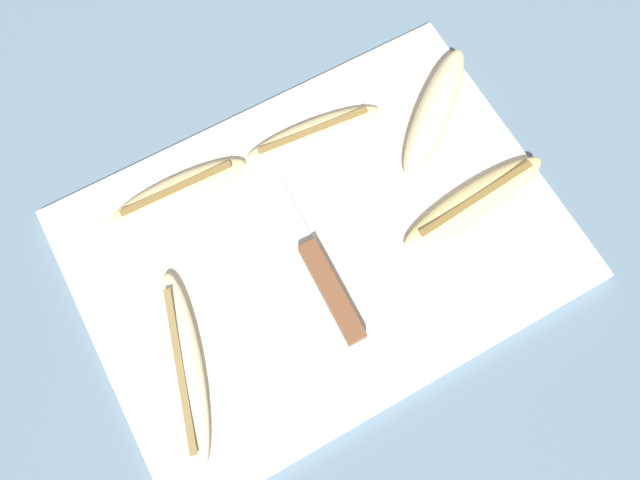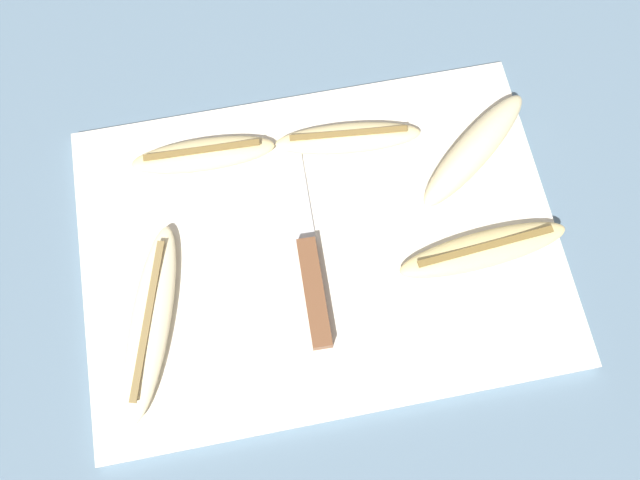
# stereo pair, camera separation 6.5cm
# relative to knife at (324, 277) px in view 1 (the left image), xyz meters

# --- Properties ---
(ground_plane) EXTENTS (4.00, 4.00, 0.00)m
(ground_plane) POSITION_rel_knife_xyz_m (0.02, 0.04, -0.02)
(ground_plane) COLOR slate
(cutting_board) EXTENTS (0.50, 0.36, 0.01)m
(cutting_board) POSITION_rel_knife_xyz_m (0.02, 0.04, -0.01)
(cutting_board) COLOR silver
(cutting_board) RESTS_ON ground_plane
(knife) EXTENTS (0.03, 0.23, 0.02)m
(knife) POSITION_rel_knife_xyz_m (0.00, 0.00, 0.00)
(knife) COLOR brown
(knife) RESTS_ON cutting_board
(banana_cream_curved) EXTENTS (0.16, 0.14, 0.04)m
(banana_cream_curved) POSITION_rel_knife_xyz_m (0.20, 0.10, 0.01)
(banana_cream_curved) COLOR beige
(banana_cream_curved) RESTS_ON cutting_board
(banana_spotted_left) EXTENTS (0.19, 0.05, 0.02)m
(banana_spotted_left) POSITION_rel_knife_xyz_m (0.18, -0.01, 0.00)
(banana_spotted_left) COLOR #DBC684
(banana_spotted_left) RESTS_ON cutting_board
(banana_mellow_near) EXTENTS (0.16, 0.04, 0.02)m
(banana_mellow_near) POSITION_rel_knife_xyz_m (-0.09, 0.16, 0.00)
(banana_mellow_near) COLOR beige
(banana_mellow_near) RESTS_ON cutting_board
(banana_bright_far) EXTENTS (0.09, 0.21, 0.02)m
(banana_bright_far) POSITION_rel_knife_xyz_m (-0.17, -0.02, 0.00)
(banana_bright_far) COLOR beige
(banana_bright_far) RESTS_ON cutting_board
(banana_ripe_center) EXTENTS (0.16, 0.05, 0.02)m
(banana_ripe_center) POSITION_rel_knife_xyz_m (0.07, 0.15, 0.00)
(banana_ripe_center) COLOR beige
(banana_ripe_center) RESTS_ON cutting_board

